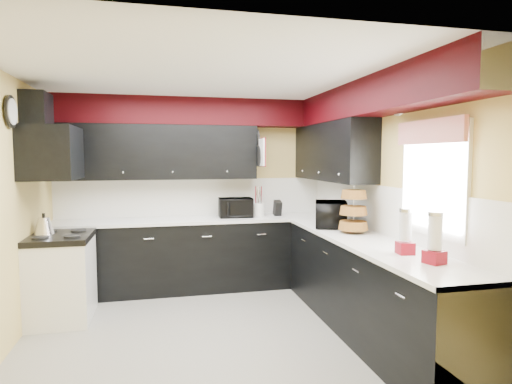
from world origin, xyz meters
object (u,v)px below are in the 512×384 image
toaster_oven (236,208)px  utensil_crock (258,210)px  knife_block (278,208)px  kettle (44,226)px  microwave (331,214)px

toaster_oven → utensil_crock: toaster_oven is taller
utensil_crock → knife_block: bearing=-5.5°
toaster_oven → kettle: toaster_oven is taller
kettle → knife_block: bearing=13.8°
utensil_crock → kettle: 2.61m
microwave → knife_block: size_ratio=2.56×
toaster_oven → utensil_crock: 0.32m
toaster_oven → microwave: 1.38m
toaster_oven → microwave: microwave is taller
toaster_oven → knife_block: toaster_oven is taller
microwave → kettle: size_ratio=2.61×
toaster_oven → kettle: bearing=-160.2°
utensil_crock → knife_block: size_ratio=0.87×
toaster_oven → microwave: (0.93, -1.01, 0.02)m
toaster_oven → knife_block: (0.58, -0.00, -0.03)m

